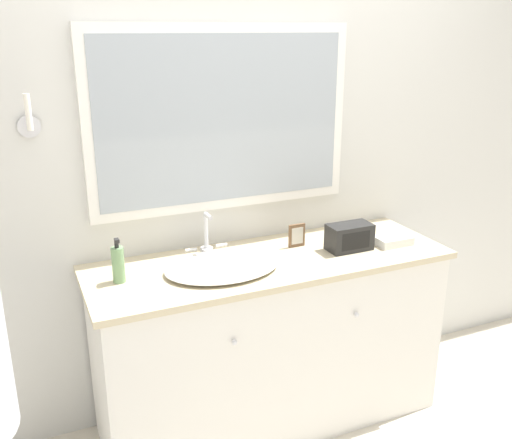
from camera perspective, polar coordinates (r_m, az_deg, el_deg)
wall_back at (r=2.77m, az=-1.28°, el=6.33°), size 8.00×0.18×2.55m
vanity_counter at (r=2.81m, az=1.43°, el=-12.08°), size 1.68×0.57×0.87m
sink_basin at (r=2.50m, az=-3.47°, el=-4.58°), size 0.51×0.42×0.21m
soap_bottle at (r=2.42m, az=-13.62°, el=-4.34°), size 0.05×0.05×0.19m
appliance_box at (r=2.74m, az=9.34°, el=-1.75°), size 0.21×0.11×0.13m
picture_frame at (r=2.75m, az=4.10°, el=-1.60°), size 0.08×0.01×0.11m
hand_towel_near_sink at (r=2.86m, az=13.54°, el=-2.04°), size 0.18×0.11×0.04m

